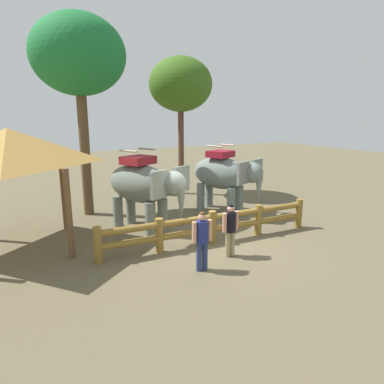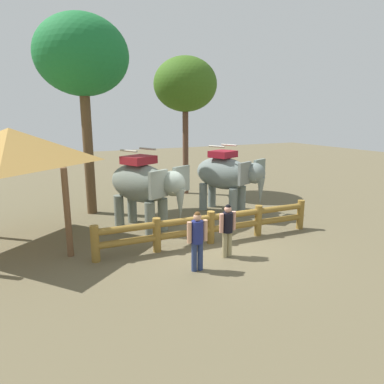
# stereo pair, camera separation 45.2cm
# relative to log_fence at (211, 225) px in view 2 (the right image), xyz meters

# --- Properties ---
(ground_plane) EXTENTS (60.00, 60.00, 0.00)m
(ground_plane) POSITION_rel_log_fence_xyz_m (-0.00, -0.28, -0.61)
(ground_plane) COLOR brown
(log_fence) EXTENTS (7.41, 0.56, 1.05)m
(log_fence) POSITION_rel_log_fence_xyz_m (0.00, 0.00, 0.00)
(log_fence) COLOR olive
(log_fence) RESTS_ON ground
(elephant_near_left) EXTENTS (2.63, 3.38, 2.88)m
(elephant_near_left) POSITION_rel_log_fence_xyz_m (-1.46, 2.20, 1.01)
(elephant_near_left) COLOR slate
(elephant_near_left) RESTS_ON ground
(elephant_center) EXTENTS (2.48, 3.33, 2.81)m
(elephant_center) POSITION_rel_log_fence_xyz_m (2.33, 2.87, 0.97)
(elephant_center) COLOR slate
(elephant_center) RESTS_ON ground
(tourist_woman_in_black) EXTENTS (0.55, 0.33, 1.57)m
(tourist_woman_in_black) POSITION_rel_log_fence_xyz_m (-0.10, -1.16, 0.30)
(tourist_woman_in_black) COLOR #988C61
(tourist_woman_in_black) RESTS_ON ground
(tourist_man_in_blue) EXTENTS (0.57, 0.33, 1.62)m
(tourist_man_in_blue) POSITION_rel_log_fence_xyz_m (-1.29, -1.59, 0.33)
(tourist_man_in_blue) COLOR navy
(tourist_man_in_blue) RESTS_ON ground
(thatched_shelter) EXTENTS (4.20, 4.20, 3.65)m
(thatched_shelter) POSITION_rel_log_fence_xyz_m (-5.46, 2.44, 2.48)
(thatched_shelter) COLOR brown
(thatched_shelter) RESTS_ON ground
(tree_far_left) EXTENTS (3.10, 3.10, 6.79)m
(tree_far_left) POSITION_rel_log_fence_xyz_m (2.29, 6.82, 4.81)
(tree_far_left) COLOR brown
(tree_far_left) RESTS_ON ground
(tree_back_center) EXTENTS (3.54, 3.54, 7.73)m
(tree_back_center) POSITION_rel_log_fence_xyz_m (-2.78, 5.21, 5.54)
(tree_back_center) COLOR brown
(tree_back_center) RESTS_ON ground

